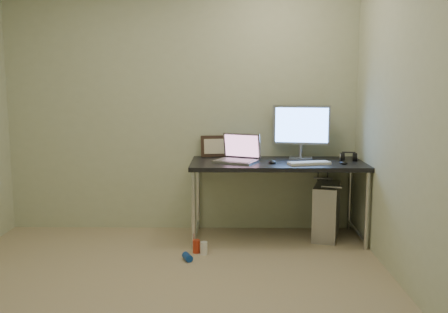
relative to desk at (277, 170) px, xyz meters
The scene contains 18 objects.
floor 1.81m from the desk, 123.89° to the right, with size 3.50×3.50×0.00m, color tan.
wall_back 1.16m from the desk, 159.18° to the left, with size 3.50×0.02×2.50m, color beige.
wall_right 1.71m from the desk, 59.73° to the right, with size 0.02×3.50×2.50m, color beige.
desk is the anchor object (origin of this frame).
tower_computer 0.64m from the desk, ahead, with size 0.35×0.54×0.55m.
cable_a 0.60m from the desk, 35.10° to the left, with size 0.01×0.01×0.70m, color black.
cable_b 0.67m from the desk, 28.56° to the left, with size 0.01×0.01×0.72m, color black.
can_red 1.05m from the desk, 150.67° to the right, with size 0.06×0.06×0.12m, color red.
can_white 1.02m from the desk, 145.55° to the right, with size 0.06×0.06×0.11m, color white.
can_blue 1.20m from the desk, 142.63° to the right, with size 0.06×0.06×0.11m, color #113EA2.
laptop 0.40m from the desk, behind, with size 0.47×0.43×0.26m.
monitor 0.50m from the desk, 40.10° to the left, with size 0.55×0.20×0.52m.
keyboard 0.33m from the desk, 29.32° to the right, with size 0.38×0.12×0.02m, color white.
mouse_right 0.61m from the desk, 11.74° to the right, with size 0.06×0.10×0.03m, color black.
mouse_left 0.15m from the desk, 119.68° to the right, with size 0.07×0.11×0.04m, color black.
headphones 0.70m from the desk, ahead, with size 0.17×0.10×0.11m.
picture_frame 0.71m from the desk, 152.28° to the left, with size 0.27×0.03×0.21m, color black.
webcam 0.49m from the desk, 140.85° to the left, with size 0.04×0.03×0.11m.
Camera 1 is at (0.48, -3.25, 1.48)m, focal length 40.00 mm.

